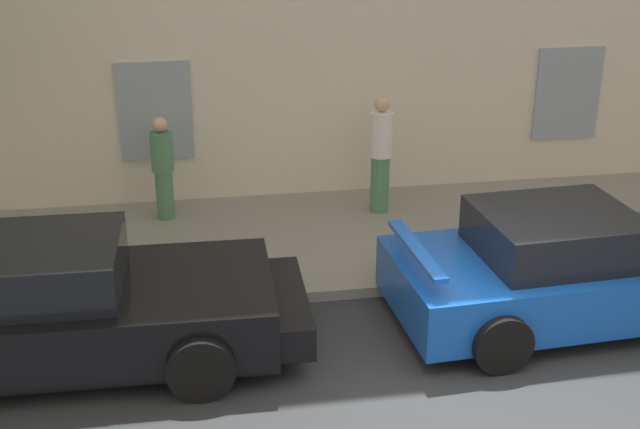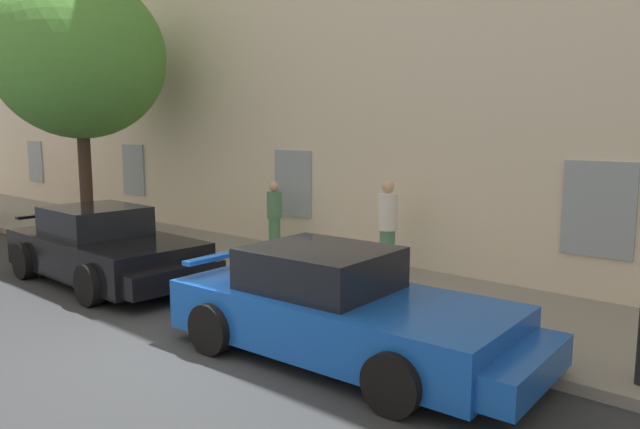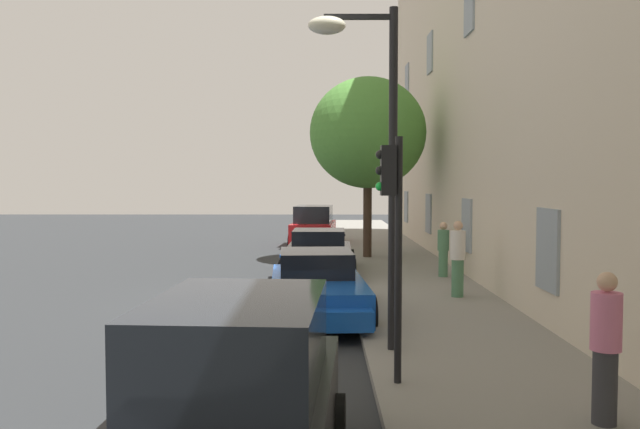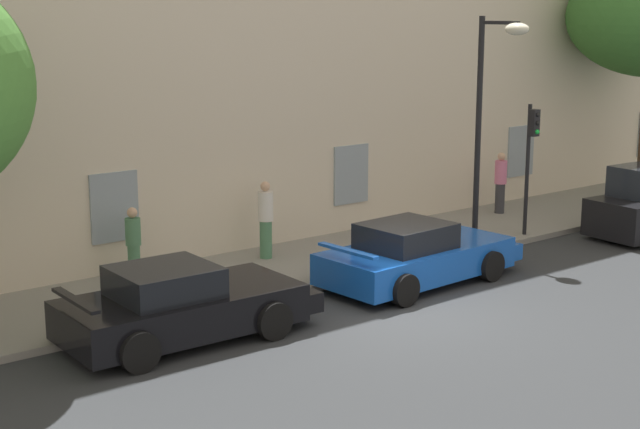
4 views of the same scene
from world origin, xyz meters
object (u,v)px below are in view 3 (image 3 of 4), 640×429
at_px(pedestrian_admiring, 443,249).
at_px(pedestrian_bystander, 458,258).
at_px(hatchback_parked, 314,228).
at_px(traffic_light, 393,215).
at_px(hatchback_distant, 237,410).
at_px(pedestrian_strolling, 606,346).
at_px(street_lamp, 366,114).
at_px(sportscar_red_lead, 318,257).
at_px(sportscar_yellow_flank, 317,290).
at_px(tree_midblock, 368,133).

height_order(pedestrian_admiring, pedestrian_bystander, pedestrian_bystander).
relative_size(hatchback_parked, traffic_light, 1.22).
bearing_deg(hatchback_distant, hatchback_parked, 179.04).
bearing_deg(pedestrian_strolling, street_lamp, -142.64).
xyz_separation_m(hatchback_parked, pedestrian_strolling, (21.40, 3.51, 0.23)).
height_order(hatchback_distant, pedestrian_admiring, hatchback_distant).
relative_size(sportscar_red_lead, pedestrian_bystander, 2.60).
height_order(hatchback_parked, street_lamp, street_lamp).
bearing_deg(traffic_light, street_lamp, -171.92).
relative_size(traffic_light, pedestrian_bystander, 1.85).
xyz_separation_m(sportscar_yellow_flank, street_lamp, (3.03, 0.79, 3.32)).
xyz_separation_m(tree_midblock, traffic_light, (14.49, -0.69, -2.14)).
distance_m(sportscar_red_lead, pedestrian_bystander, 5.18).
height_order(sportscar_red_lead, pedestrian_admiring, pedestrian_admiring).
height_order(sportscar_red_lead, traffic_light, traffic_light).
relative_size(tree_midblock, street_lamp, 1.17).
distance_m(sportscar_red_lead, traffic_light, 10.67).
distance_m(hatchback_parked, hatchback_distant, 22.89).
bearing_deg(pedestrian_bystander, hatchback_parked, -165.26).
bearing_deg(pedestrian_bystander, pedestrian_admiring, 175.32).
xyz_separation_m(street_lamp, pedestrian_bystander, (-4.75, 2.48, -2.86)).
xyz_separation_m(hatchback_parked, traffic_light, (19.91, 1.30, 1.61)).
bearing_deg(sportscar_red_lead, hatchback_distant, -2.75).
height_order(hatchback_parked, pedestrian_strolling, pedestrian_strolling).
height_order(sportscar_yellow_flank, pedestrian_admiring, pedestrian_admiring).
distance_m(pedestrian_admiring, pedestrian_bystander, 3.21).
height_order(pedestrian_strolling, pedestrian_bystander, pedestrian_bystander).
distance_m(hatchback_distant, pedestrian_admiring, 13.33).
height_order(traffic_light, street_lamp, street_lamp).
bearing_deg(tree_midblock, hatchback_distant, -7.74).
bearing_deg(street_lamp, hatchback_distant, -17.01).
relative_size(tree_midblock, pedestrian_strolling, 3.74).
xyz_separation_m(sportscar_red_lead, pedestrian_bystander, (3.99, 3.27, 0.44)).
height_order(tree_midblock, pedestrian_strolling, tree_midblock).
distance_m(sportscar_yellow_flank, hatchback_distant, 7.77).
distance_m(hatchback_distant, street_lamp, 5.81).
relative_size(sportscar_yellow_flank, traffic_light, 1.46).
xyz_separation_m(sportscar_yellow_flank, tree_midblock, (-9.73, 1.72, 3.95)).
height_order(sportscar_yellow_flank, traffic_light, traffic_light).
distance_m(pedestrian_strolling, pedestrian_bystander, 7.96).
bearing_deg(pedestrian_strolling, pedestrian_bystander, 179.81).
relative_size(pedestrian_admiring, pedestrian_bystander, 0.87).
bearing_deg(hatchback_parked, street_lamp, 3.32).
distance_m(traffic_light, pedestrian_bystander, 6.98).
bearing_deg(sportscar_yellow_flank, street_lamp, 14.63).
height_order(sportscar_red_lead, tree_midblock, tree_midblock).
bearing_deg(traffic_light, pedestrian_admiring, 165.53).
height_order(sportscar_red_lead, sportscar_yellow_flank, sportscar_red_lead).
height_order(hatchback_parked, hatchback_distant, hatchback_distant).
relative_size(pedestrian_strolling, pedestrian_bystander, 0.96).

